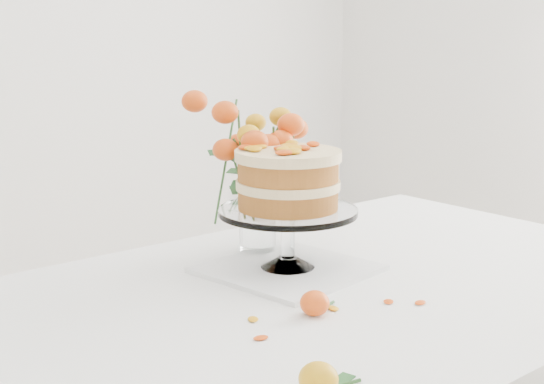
# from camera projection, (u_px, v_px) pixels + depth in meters

# --- Properties ---
(table) EXTENTS (1.43, 0.93, 0.76)m
(table) POSITION_uv_depth(u_px,v_px,m) (340.00, 321.00, 1.50)
(table) COLOR tan
(table) RESTS_ON ground
(napkin) EXTENTS (0.33, 0.33, 0.01)m
(napkin) POSITION_uv_depth(u_px,v_px,m) (288.00, 269.00, 1.54)
(napkin) COLOR silver
(napkin) RESTS_ON table
(cake_stand) EXTENTS (0.28, 0.28, 0.25)m
(cake_stand) POSITION_uv_depth(u_px,v_px,m) (288.00, 186.00, 1.50)
(cake_stand) COLOR white
(cake_stand) RESTS_ON napkin
(rose_vase) EXTENTS (0.34, 0.34, 0.39)m
(rose_vase) POSITION_uv_depth(u_px,v_px,m) (257.00, 149.00, 1.62)
(rose_vase) COLOR white
(rose_vase) RESTS_ON table
(loose_rose_near) EXTENTS (0.10, 0.05, 0.05)m
(loose_rose_near) POSITION_uv_depth(u_px,v_px,m) (319.00, 379.00, 1.01)
(loose_rose_near) COLOR gold
(loose_rose_near) RESTS_ON table
(loose_rose_far) EXTENTS (0.09, 0.05, 0.04)m
(loose_rose_far) POSITION_uv_depth(u_px,v_px,m) (315.00, 303.00, 1.30)
(loose_rose_far) COLOR #E6510B
(loose_rose_far) RESTS_ON table
(stray_petal_a) EXTENTS (0.03, 0.02, 0.00)m
(stray_petal_a) POSITION_uv_depth(u_px,v_px,m) (333.00, 308.00, 1.33)
(stray_petal_a) COLOR orange
(stray_petal_a) RESTS_ON table
(stray_petal_b) EXTENTS (0.03, 0.02, 0.00)m
(stray_petal_b) POSITION_uv_depth(u_px,v_px,m) (388.00, 302.00, 1.36)
(stray_petal_b) COLOR orange
(stray_petal_b) RESTS_ON table
(stray_petal_c) EXTENTS (0.03, 0.02, 0.00)m
(stray_petal_c) POSITION_uv_depth(u_px,v_px,m) (420.00, 303.00, 1.36)
(stray_petal_c) COLOR orange
(stray_petal_c) RESTS_ON table
(stray_petal_d) EXTENTS (0.03, 0.02, 0.00)m
(stray_petal_d) POSITION_uv_depth(u_px,v_px,m) (253.00, 319.00, 1.28)
(stray_petal_d) COLOR orange
(stray_petal_d) RESTS_ON table
(stray_petal_e) EXTENTS (0.03, 0.02, 0.00)m
(stray_petal_e) POSITION_uv_depth(u_px,v_px,m) (261.00, 338.00, 1.20)
(stray_petal_e) COLOR orange
(stray_petal_e) RESTS_ON table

